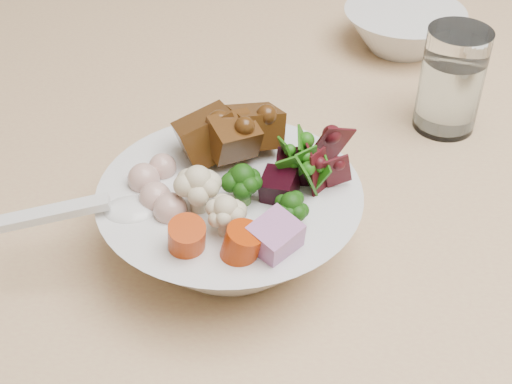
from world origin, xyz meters
TOP-DOWN VIEW (x-y plane):
  - chair_far at (-0.23, 0.95)m, footprint 0.46×0.46m
  - food_bowl at (-0.71, 0.17)m, footprint 0.22×0.22m
  - soup_spoon at (-0.80, 0.15)m, footprint 0.13×0.04m
  - water_glass at (-0.47, 0.34)m, footprint 0.06×0.06m
  - side_bowl at (-0.48, 0.51)m, footprint 0.15×0.15m

SIDE VIEW (x-z plane):
  - chair_far at x=-0.23m, z-range 0.05..0.90m
  - side_bowl at x=-0.48m, z-range 0.80..0.85m
  - food_bowl at x=-0.71m, z-range 0.78..0.90m
  - water_glass at x=-0.47m, z-range 0.80..0.91m
  - soup_spoon at x=-0.80m, z-range 0.85..0.88m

